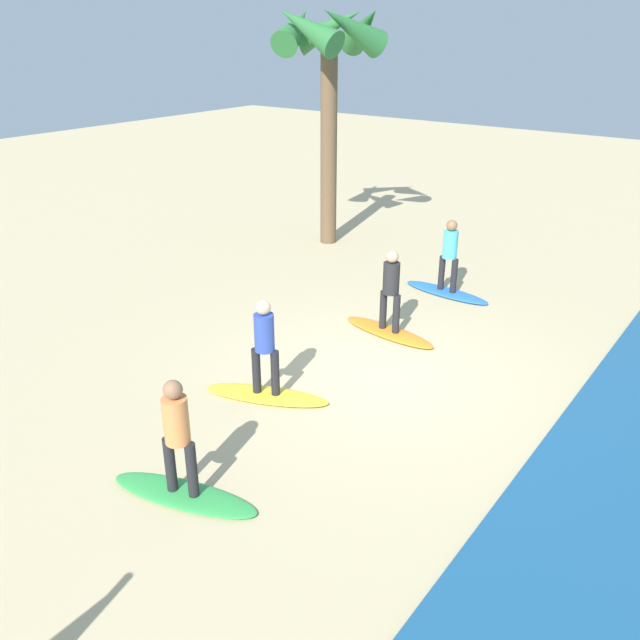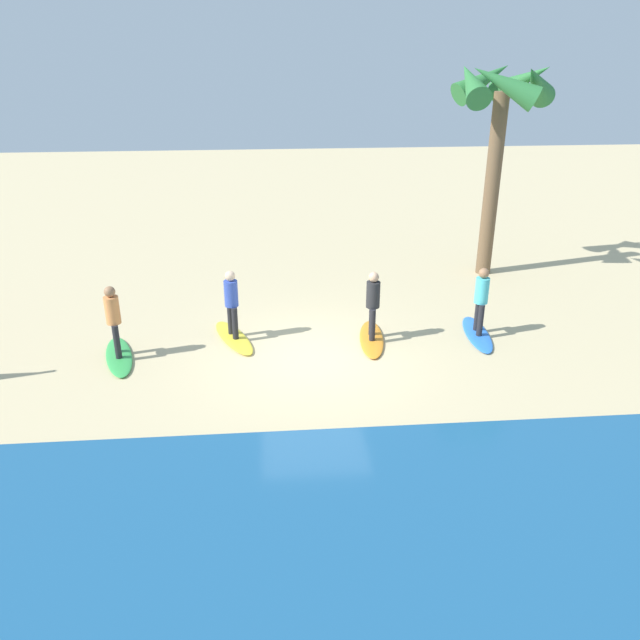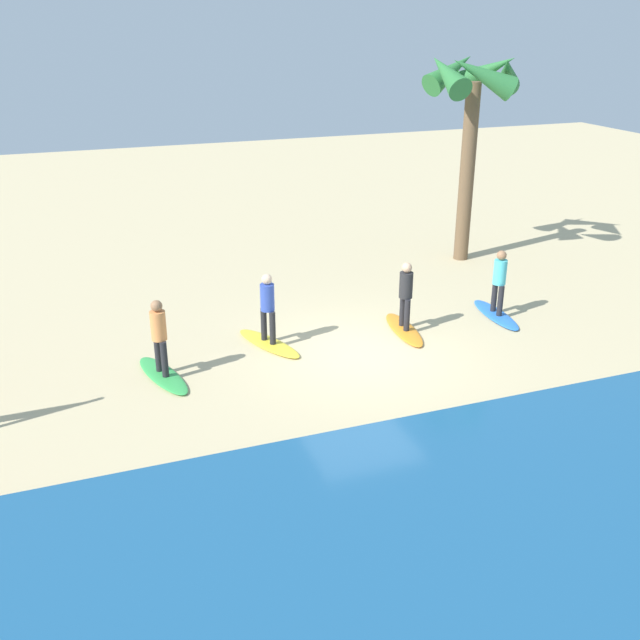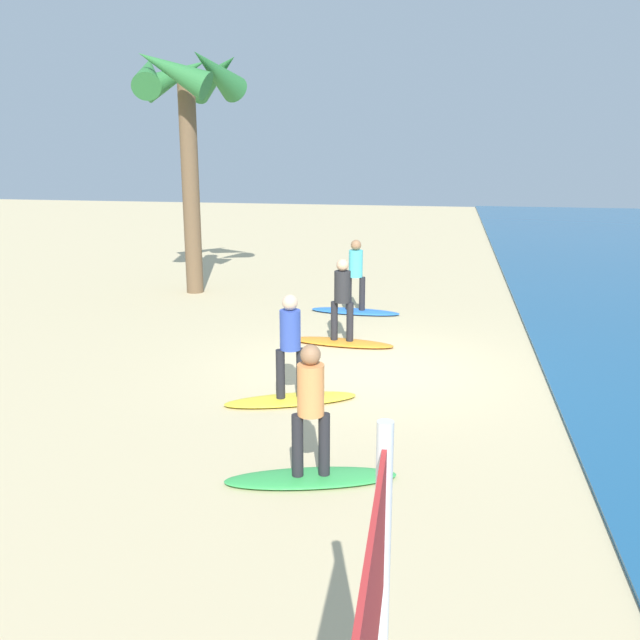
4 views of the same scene
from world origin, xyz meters
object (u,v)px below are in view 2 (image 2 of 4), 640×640
at_px(surfboard_yellow, 234,337).
at_px(surfboard_blue, 477,334).
at_px(surfer_orange, 373,300).
at_px(palm_tree, 501,103).
at_px(surfboard_green, 119,356).
at_px(surfer_blue, 481,296).
at_px(surfer_green, 113,316).
at_px(surfboard_orange, 372,339).
at_px(surfer_yellow, 231,299).

bearing_deg(surfboard_yellow, surfboard_blue, 65.15).
bearing_deg(surfer_orange, palm_tree, -132.86).
bearing_deg(surfboard_green, surfer_orange, 79.25).
bearing_deg(surfboard_green, palm_tree, 101.31).
bearing_deg(surfboard_blue, surfer_orange, -84.09).
relative_size(surfer_blue, surfer_green, 1.00).
height_order(surfboard_blue, surfboard_green, same).
relative_size(surfboard_green, surfer_green, 1.28).
distance_m(surfboard_blue, palm_tree, 6.85).
bearing_deg(palm_tree, surfboard_green, 26.28).
bearing_deg(surfer_green, surfboard_orange, -175.78).
distance_m(surfer_blue, surfer_orange, 2.60).
bearing_deg(surfboard_yellow, surfer_yellow, -21.89).
xyz_separation_m(surfboard_blue, surfboard_orange, (2.60, 0.05, 0.00)).
bearing_deg(surfer_blue, surfer_green, 3.24).
relative_size(surfer_orange, surfboard_yellow, 0.78).
bearing_deg(surfer_yellow, surfboard_blue, 177.04).
xyz_separation_m(surfboard_blue, surfer_orange, (2.60, 0.05, 0.99)).
bearing_deg(palm_tree, surfboard_yellow, 29.13).
bearing_deg(surfboard_yellow, surfboard_orange, 62.00).
xyz_separation_m(surfer_blue, surfboard_orange, (2.60, 0.05, -0.99)).
xyz_separation_m(surfboard_blue, surfer_green, (8.42, 0.48, 0.99)).
distance_m(surfboard_green, surfer_green, 0.99).
bearing_deg(surfboard_orange, palm_tree, 143.69).
distance_m(surfer_orange, palm_tree, 7.32).
bearing_deg(surfer_blue, surfboard_orange, 1.04).
bearing_deg(surfer_yellow, surfer_green, 17.09).
relative_size(surfboard_yellow, palm_tree, 0.34).
bearing_deg(surfboard_blue, surfboard_yellow, -88.10).
xyz_separation_m(surfboard_orange, surfboard_green, (5.82, 0.43, 0.00)).
relative_size(surfboard_orange, surfer_green, 1.28).
relative_size(surfer_green, palm_tree, 0.26).
distance_m(surfboard_blue, surfer_yellow, 5.97).
bearing_deg(palm_tree, surfer_blue, 70.36).
relative_size(surfer_blue, surfboard_green, 0.78).
bearing_deg(surfer_blue, surfer_yellow, -2.96).
xyz_separation_m(surfer_orange, surfboard_yellow, (3.28, -0.35, -0.99)).
bearing_deg(surfboard_orange, surfboard_yellow, -89.56).
relative_size(surfboard_blue, surfer_green, 1.28).
distance_m(surfer_blue, surfer_yellow, 5.88).
bearing_deg(surfer_orange, surfer_blue, -178.96).
relative_size(surfer_orange, surfer_yellow, 1.00).
relative_size(surfer_blue, surfer_yellow, 1.00).
bearing_deg(surfer_yellow, surfboard_green, 17.09).
xyz_separation_m(surfer_orange, surfer_yellow, (3.28, -0.35, 0.00)).
bearing_deg(surfer_orange, surfboard_yellow, -6.11).
xyz_separation_m(surfboard_blue, surfboard_yellow, (5.88, -0.30, 0.00)).
relative_size(surfboard_blue, surfer_blue, 1.28).
relative_size(surfer_orange, surfer_green, 1.00).
distance_m(surfer_orange, surfer_yellow, 3.30).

